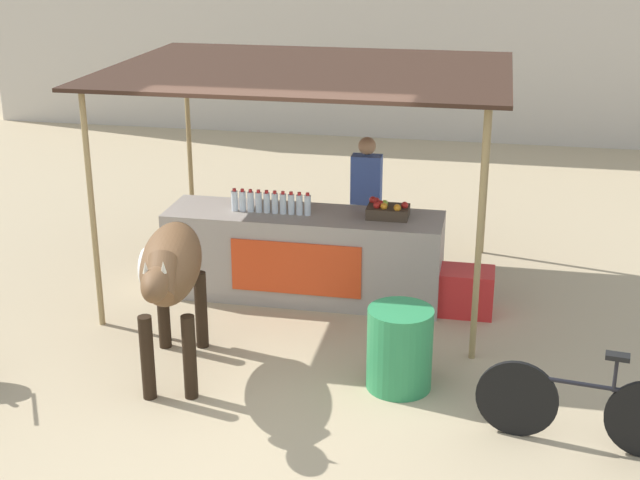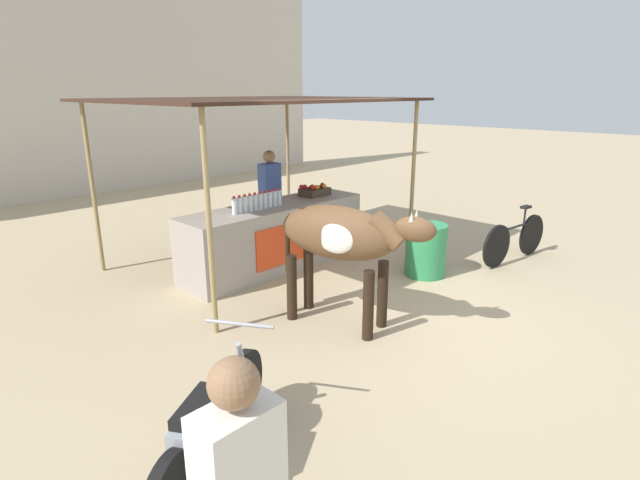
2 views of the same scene
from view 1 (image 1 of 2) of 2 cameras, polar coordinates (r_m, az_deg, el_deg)
ground_plane at (r=8.03m, az=-4.42°, el=-9.72°), size 60.00×60.00×0.00m
stall_counter at (r=9.75m, az=-1.04°, el=-0.96°), size 3.00×0.82×0.96m
stall_awning at (r=9.53m, az=-0.71°, el=10.38°), size 4.20×3.20×2.47m
water_bottle_row at (r=9.59m, az=-3.17°, el=2.41°), size 0.88×0.07×0.25m
fruit_crate at (r=9.47m, az=4.33°, el=1.90°), size 0.44×0.32×0.18m
vendor_behind_counter at (r=10.23m, az=2.96°, el=2.23°), size 0.34×0.22×1.65m
cooler_box at (r=9.55m, az=9.25°, el=-3.25°), size 0.60×0.44×0.48m
water_barrel at (r=7.96m, az=5.11°, el=-6.93°), size 0.58×0.58×0.76m
cow at (r=7.98m, az=-9.57°, el=-1.90°), size 0.82×1.85×1.44m
bicycle_leaning at (r=7.40m, az=16.43°, el=-10.23°), size 1.65×0.26×0.85m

